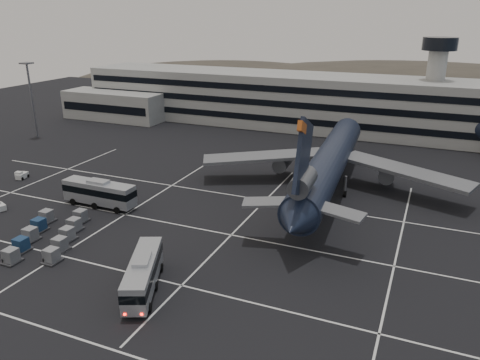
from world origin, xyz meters
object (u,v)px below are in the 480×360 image
at_px(bus_near, 143,273).
at_px(bus_far, 99,192).
at_px(uld_cluster, 49,234).
at_px(tug_a, 22,175).
at_px(trijet_main, 329,163).

bearing_deg(bus_near, bus_far, 115.21).
bearing_deg(uld_cluster, tug_a, 143.51).
height_order(trijet_main, uld_cluster, trijet_main).
bearing_deg(uld_cluster, trijet_main, 47.14).
height_order(trijet_main, tug_a, trijet_main).
xyz_separation_m(tug_a, uld_cluster, (23.53, -17.40, 0.24)).
distance_m(bus_near, uld_cluster, 19.68).
bearing_deg(bus_far, trijet_main, -56.81).
distance_m(bus_near, bus_far, 27.00).
relative_size(bus_near, bus_far, 0.94).
distance_m(bus_far, uld_cluster, 12.71).
relative_size(trijet_main, bus_near, 4.90).
relative_size(bus_near, tug_a, 4.61).
xyz_separation_m(trijet_main, uld_cluster, (-30.85, -33.25, -4.34)).
bearing_deg(tug_a, bus_far, -23.24).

